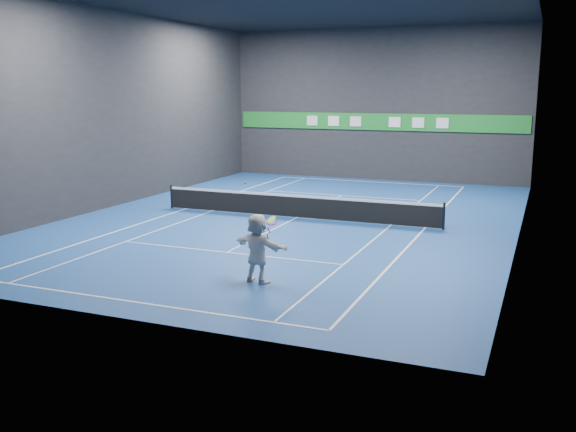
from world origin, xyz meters
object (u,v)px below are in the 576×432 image
at_px(tennis_racket, 271,224).
at_px(tennis_ball, 245,183).
at_px(tennis_net, 296,205).
at_px(player, 257,248).

bearing_deg(tennis_racket, tennis_ball, -174.56).
bearing_deg(tennis_ball, tennis_net, 102.70).
distance_m(player, tennis_ball, 1.88).
height_order(tennis_ball, tennis_racket, tennis_ball).
relative_size(tennis_ball, tennis_net, 0.01).
height_order(tennis_net, tennis_racket, tennis_racket).
xyz_separation_m(tennis_ball, tennis_racket, (0.75, 0.07, -1.13)).
xyz_separation_m(tennis_ball, tennis_net, (-2.05, 9.10, -2.30)).
bearing_deg(tennis_ball, tennis_racket, 5.44).
height_order(player, tennis_racket, player).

